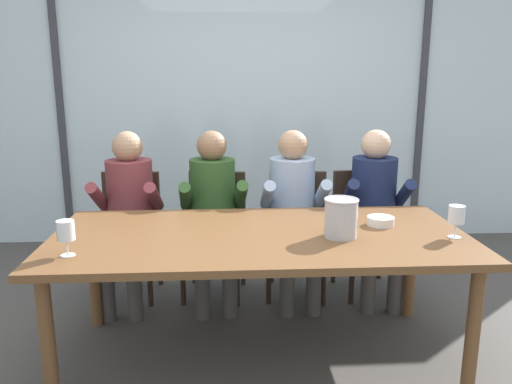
{
  "coord_description": "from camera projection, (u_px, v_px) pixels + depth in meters",
  "views": [
    {
      "loc": [
        -0.18,
        -2.62,
        1.58
      ],
      "look_at": [
        0.0,
        0.35,
        0.88
      ],
      "focal_mm": 35.43,
      "sensor_mm": 36.0,
      "label": 1
    }
  ],
  "objects": [
    {
      "name": "ground",
      "position": [
        251.0,
        284.0,
        3.88
      ],
      "size": [
        14.0,
        14.0,
        0.0
      ],
      "primitive_type": "plane",
      "color": "#4C4742"
    },
    {
      "name": "window_glass_panel",
      "position": [
        244.0,
        105.0,
        4.7
      ],
      "size": [
        7.45,
        0.03,
        2.6
      ],
      "primitive_type": "cube",
      "color": "silver",
      "rests_on": "ground"
    },
    {
      "name": "window_mullion_left",
      "position": [
        60.0,
        105.0,
        4.58
      ],
      "size": [
        0.06,
        0.06,
        2.6
      ],
      "primitive_type": "cube",
      "color": "#38383D",
      "rests_on": "ground"
    },
    {
      "name": "window_mullion_right",
      "position": [
        421.0,
        104.0,
        4.78
      ],
      "size": [
        0.06,
        0.06,
        2.6
      ],
      "primitive_type": "cube",
      "color": "#38383D",
      "rests_on": "ground"
    },
    {
      "name": "hillside_vineyard",
      "position": [
        235.0,
        121.0,
        8.99
      ],
      "size": [
        13.45,
        2.4,
        1.52
      ],
      "primitive_type": "cube",
      "color": "#477A38",
      "rests_on": "ground"
    },
    {
      "name": "dining_table",
      "position": [
        260.0,
        245.0,
        2.76
      ],
      "size": [
        2.25,
        1.05,
        0.73
      ],
      "color": "brown",
      "rests_on": "ground"
    },
    {
      "name": "chair_near_curtain",
      "position": [
        129.0,
        224.0,
        3.68
      ],
      "size": [
        0.46,
        0.46,
        0.88
      ],
      "rotation": [
        0.0,
        0.0,
        -0.05
      ],
      "color": "#332319",
      "rests_on": "ground"
    },
    {
      "name": "chair_left_of_center",
      "position": [
        216.0,
        223.0,
        3.69
      ],
      "size": [
        0.5,
        0.5,
        0.88
      ],
      "rotation": [
        0.0,
        0.0,
        -0.14
      ],
      "color": "#332319",
      "rests_on": "ground"
    },
    {
      "name": "chair_center",
      "position": [
        297.0,
        223.0,
        3.71
      ],
      "size": [
        0.5,
        0.5,
        0.88
      ],
      "rotation": [
        0.0,
        0.0,
        -0.14
      ],
      "color": "#332319",
      "rests_on": "ground"
    },
    {
      "name": "chair_right_of_center",
      "position": [
        364.0,
        221.0,
        3.76
      ],
      "size": [
        0.49,
        0.49,
        0.88
      ],
      "rotation": [
        0.0,
        0.0,
        0.12
      ],
      "color": "#332319",
      "rests_on": "ground"
    },
    {
      "name": "person_maroon_top",
      "position": [
        128.0,
        207.0,
        3.48
      ],
      "size": [
        0.47,
        0.62,
        1.2
      ],
      "rotation": [
        0.0,
        0.0,
        -0.05
      ],
      "color": "brown",
      "rests_on": "ground"
    },
    {
      "name": "person_olive_shirt",
      "position": [
        213.0,
        205.0,
        3.52
      ],
      "size": [
        0.48,
        0.62,
        1.2
      ],
      "rotation": [
        0.0,
        0.0,
        0.06
      ],
      "color": "#2D5123",
      "rests_on": "ground"
    },
    {
      "name": "person_pale_blue_shirt",
      "position": [
        294.0,
        204.0,
        3.55
      ],
      "size": [
        0.47,
        0.62,
        1.2
      ],
      "rotation": [
        0.0,
        0.0,
        0.03
      ],
      "color": "#9EB2D1",
      "rests_on": "ground"
    },
    {
      "name": "person_navy_polo",
      "position": [
        375.0,
        203.0,
        3.59
      ],
      "size": [
        0.48,
        0.63,
        1.2
      ],
      "rotation": [
        0.0,
        0.0,
        -0.08
      ],
      "color": "#192347",
      "rests_on": "ground"
    },
    {
      "name": "ice_bucket_primary",
      "position": [
        341.0,
        217.0,
        2.67
      ],
      "size": [
        0.18,
        0.18,
        0.21
      ],
      "color": "#B7B7BC",
      "rests_on": "dining_table"
    },
    {
      "name": "tasting_bowl",
      "position": [
        381.0,
        221.0,
        2.89
      ],
      "size": [
        0.15,
        0.15,
        0.05
      ],
      "primitive_type": "cylinder",
      "color": "silver",
      "rests_on": "dining_table"
    },
    {
      "name": "wine_glass_by_left_taster",
      "position": [
        456.0,
        216.0,
        2.65
      ],
      "size": [
        0.08,
        0.08,
        0.17
      ],
      "color": "silver",
      "rests_on": "dining_table"
    },
    {
      "name": "wine_glass_near_bucket",
      "position": [
        66.0,
        231.0,
        2.38
      ],
      "size": [
        0.08,
        0.08,
        0.17
      ],
      "color": "silver",
      "rests_on": "dining_table"
    }
  ]
}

